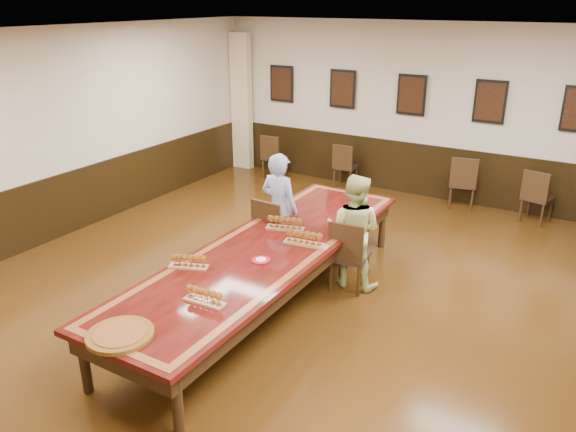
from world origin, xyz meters
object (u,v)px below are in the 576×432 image
Objects in this scene: spare_chair_a at (274,156)px; spare_chair_b at (346,165)px; spare_chair_d at (538,196)px; spare_chair_c at (463,182)px; carved_platter at (120,335)px; chair_woman at (350,254)px; person_woman at (353,231)px; chair_man at (275,231)px; conference_table at (267,259)px; person_man at (280,209)px.

spare_chair_a reaches higher than spare_chair_b.
spare_chair_b is 0.96× the size of spare_chair_d.
spare_chair_b is 2.34m from spare_chair_c.
spare_chair_a is 7.28m from carved_platter.
spare_chair_c reaches higher than chair_woman.
spare_chair_b reaches higher than carved_platter.
spare_chair_c is (0.47, 3.79, 0.00)m from chair_woman.
spare_chair_b is at bearing 11.84° from spare_chair_d.
chair_woman is at bearing 78.38° from spare_chair_d.
spare_chair_b is 0.91× the size of spare_chair_c.
spare_chair_c is 1.36× the size of carved_platter.
spare_chair_d reaches higher than spare_chair_a.
spare_chair_c is 1.06× the size of spare_chair_d.
chair_woman is 1.09× the size of spare_chair_b.
spare_chair_a is at bearing -52.44° from person_woman.
chair_man reaches higher than spare_chair_b.
spare_chair_b reaches higher than conference_table.
person_man reaches higher than chair_woman.
chair_woman is 0.64× the size of person_woman.
person_man reaches higher than spare_chair_d.
carved_platter is (0.40, -3.24, 0.27)m from chair_man.
spare_chair_d is (1.26, -0.05, -0.03)m from spare_chair_c.
chair_man is 3.28m from carved_platter.
spare_chair_a is 1.04× the size of spare_chair_b.
spare_chair_d is 5.23m from conference_table.
person_woman is at bearing 112.27° from spare_chair_b.
chair_woman is 1.05× the size of spare_chair_d.
carved_platter is at bearing 83.08° from spare_chair_d.
person_man is (-1.19, 0.20, 0.32)m from chair_woman.
spare_chair_b is 3.70m from person_man.
carved_platter is (-0.79, -3.26, 0.01)m from person_woman.
spare_chair_c reaches higher than spare_chair_a.
chair_woman is 4.99m from spare_chair_a.
person_man is 1.18m from person_woman.
chair_woman is 3.81m from spare_chair_c.
chair_man is at bearing 116.84° from conference_table.
spare_chair_d reaches higher than carved_platter.
person_man is (-1.66, -3.59, 0.32)m from spare_chair_c.
spare_chair_c reaches higher than carved_platter.
chair_woman is 1.05× the size of spare_chair_a.
spare_chair_c is 7.06m from carved_platter.
chair_woman is at bearing 111.80° from spare_chair_b.
person_man is at bearing 96.36° from spare_chair_b.
spare_chair_a is 5.27m from conference_table.
person_woman reaches higher than spare_chair_c.
person_man is at bearing 114.16° from conference_table.
conference_table is at bearing 64.73° from spare_chair_c.
person_woman is (-0.01, 0.10, 0.27)m from chair_woman.
spare_chair_a is 0.57× the size of person_man.
chair_woman is 0.19× the size of conference_table.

